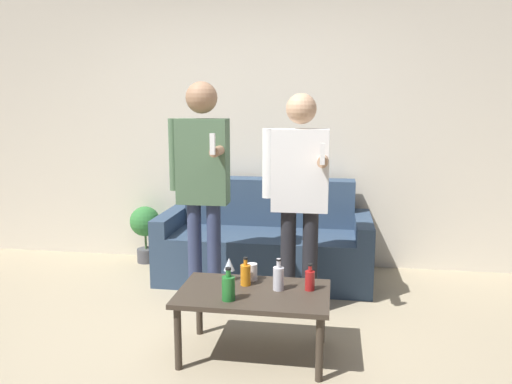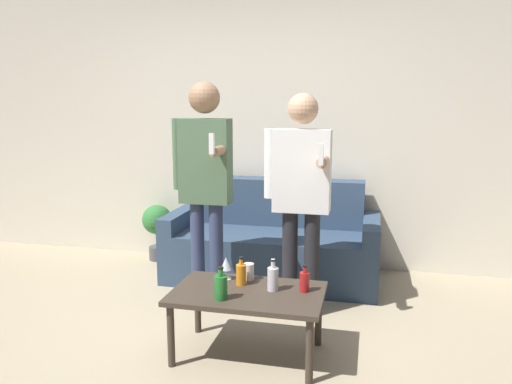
{
  "view_description": "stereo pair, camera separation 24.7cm",
  "coord_description": "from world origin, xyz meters",
  "px_view_note": "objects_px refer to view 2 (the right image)",
  "views": [
    {
      "loc": [
        0.81,
        -2.68,
        1.55
      ],
      "look_at": [
        0.28,
        0.67,
        0.95
      ],
      "focal_mm": 35.0,
      "sensor_mm": 36.0,
      "label": 1
    },
    {
      "loc": [
        1.05,
        -2.64,
        1.55
      ],
      "look_at": [
        0.28,
        0.67,
        0.95
      ],
      "focal_mm": 35.0,
      "sensor_mm": 36.0,
      "label": 2
    }
  ],
  "objects_px": {
    "couch": "(273,244)",
    "coffee_table": "(248,299)",
    "person_standing_right": "(301,187)",
    "person_standing_left": "(205,175)",
    "bottle_orange": "(221,286)"
  },
  "relations": [
    {
      "from": "coffee_table",
      "to": "person_standing_left",
      "type": "xyz_separation_m",
      "value": [
        -0.48,
        0.64,
        0.66
      ]
    },
    {
      "from": "coffee_table",
      "to": "person_standing_left",
      "type": "relative_size",
      "value": 0.54
    },
    {
      "from": "couch",
      "to": "coffee_table",
      "type": "bearing_deg",
      "value": -85.03
    },
    {
      "from": "coffee_table",
      "to": "person_standing_right",
      "type": "bearing_deg",
      "value": 72.03
    },
    {
      "from": "person_standing_right",
      "to": "couch",
      "type": "bearing_deg",
      "value": 114.67
    },
    {
      "from": "couch",
      "to": "bottle_orange",
      "type": "xyz_separation_m",
      "value": [
        0.0,
        -1.6,
        0.19
      ]
    },
    {
      "from": "person_standing_right",
      "to": "bottle_orange",
      "type": "bearing_deg",
      "value": -112.31
    },
    {
      "from": "person_standing_left",
      "to": "coffee_table",
      "type": "bearing_deg",
      "value": -52.92
    },
    {
      "from": "couch",
      "to": "coffee_table",
      "type": "distance_m",
      "value": 1.45
    },
    {
      "from": "couch",
      "to": "person_standing_right",
      "type": "bearing_deg",
      "value": -65.33
    },
    {
      "from": "coffee_table",
      "to": "person_standing_right",
      "type": "distance_m",
      "value": 0.93
    },
    {
      "from": "coffee_table",
      "to": "couch",
      "type": "bearing_deg",
      "value": 94.97
    },
    {
      "from": "person_standing_left",
      "to": "person_standing_right",
      "type": "bearing_deg",
      "value": 3.79
    },
    {
      "from": "coffee_table",
      "to": "person_standing_left",
      "type": "bearing_deg",
      "value": 127.08
    },
    {
      "from": "bottle_orange",
      "to": "person_standing_left",
      "type": "relative_size",
      "value": 0.12
    }
  ]
}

